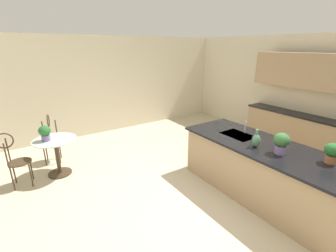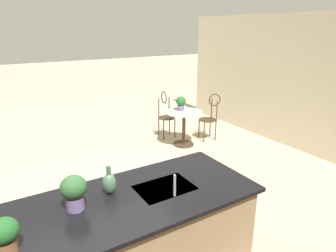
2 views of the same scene
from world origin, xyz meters
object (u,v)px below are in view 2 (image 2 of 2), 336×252
chair_by_island (166,112)px  potted_plant_counter_far (4,234)px  potted_plant_counter_near (74,191)px  vase_on_counter (109,183)px  bistro_table (184,125)px  chair_near_window (210,115)px  potted_plant_on_table (181,102)px

chair_by_island → potted_plant_counter_far: (3.44, 3.58, 0.51)m
chair_by_island → potted_plant_counter_near: bearing=48.6°
chair_by_island → vase_on_counter: size_ratio=3.62×
potted_plant_counter_far → vase_on_counter: vase_on_counter is taller
bistro_table → chair_by_island: bearing=-86.3°
potted_plant_counter_far → vase_on_counter: bearing=-156.9°
chair_near_window → potted_plant_counter_near: 4.51m
potted_plant_counter_far → bistro_table: bearing=-140.3°
bistro_table → vase_on_counter: bearing=44.2°
potted_plant_counter_far → vase_on_counter: 0.98m
bistro_table → potted_plant_counter_near: potted_plant_counter_near is taller
potted_plant_on_table → vase_on_counter: bearing=45.6°
chair_near_window → potted_plant_counter_far: bearing=34.6°
chair_near_window → vase_on_counter: (3.29, 2.51, 0.46)m
chair_near_window → potted_plant_on_table: (0.69, -0.15, 0.34)m
potted_plant_on_table → potted_plant_counter_far: 4.64m
bistro_table → chair_by_island: size_ratio=0.77×
chair_near_window → potted_plant_on_table: chair_near_window is taller
bistro_table → potted_plant_on_table: bearing=-94.5°
potted_plant_counter_near → vase_on_counter: size_ratio=1.11×
chair_by_island → potted_plant_on_table: 0.64m
bistro_table → potted_plant_on_table: 0.48m
chair_by_island → vase_on_counter: vase_on_counter is taller
chair_by_island → potted_plant_counter_far: potted_plant_counter_far is taller
potted_plant_counter_near → vase_on_counter: bearing=-165.5°
potted_plant_counter_far → potted_plant_counter_near: (-0.55, -0.29, 0.02)m
chair_by_island → bistro_table: bearing=93.7°
chair_by_island → potted_plant_counter_near: size_ratio=3.27×
potted_plant_on_table → potted_plant_counter_near: (2.95, 2.75, 0.19)m
bistro_table → chair_near_window: chair_near_window is taller
bistro_table → potted_plant_counter_near: (2.94, 2.61, 0.66)m
potted_plant_counter_near → chair_by_island: bearing=-131.4°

